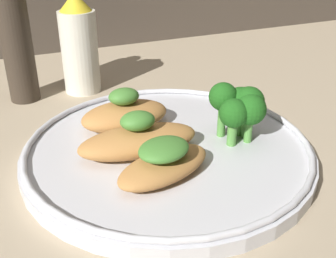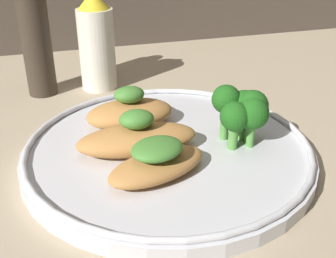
# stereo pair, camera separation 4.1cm
# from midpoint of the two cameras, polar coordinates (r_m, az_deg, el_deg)

# --- Properties ---
(ground_plane) EXTENTS (1.80, 1.80, 0.01)m
(ground_plane) POSITION_cam_midpoint_polar(r_m,az_deg,el_deg) (0.43, 2.74, -4.65)
(ground_plane) COLOR tan
(plate) EXTENTS (0.29, 0.29, 0.02)m
(plate) POSITION_cam_midpoint_polar(r_m,az_deg,el_deg) (0.43, 2.79, -2.95)
(plate) COLOR silver
(plate) RESTS_ON ground_plane
(grilled_meat_front) EXTENTS (0.11, 0.07, 0.04)m
(grilled_meat_front) POSITION_cam_midpoint_polar(r_m,az_deg,el_deg) (0.37, 1.72, -4.58)
(grilled_meat_front) COLOR #BC7F42
(grilled_meat_front) RESTS_ON plate
(grilled_meat_middle) EXTENTS (0.12, 0.05, 0.04)m
(grilled_meat_middle) POSITION_cam_midpoint_polar(r_m,az_deg,el_deg) (0.41, -1.41, -1.06)
(grilled_meat_middle) COLOR #BC7F42
(grilled_meat_middle) RESTS_ON plate
(grilled_meat_back) EXTENTS (0.10, 0.06, 0.05)m
(grilled_meat_back) POSITION_cam_midpoint_polar(r_m,az_deg,el_deg) (0.46, -2.62, 2.27)
(grilled_meat_back) COLOR #BC7F42
(grilled_meat_back) RESTS_ON plate
(broccoli_bunch) EXTENTS (0.05, 0.05, 0.06)m
(broccoli_bunch) POSITION_cam_midpoint_polar(r_m,az_deg,el_deg) (0.42, 12.94, 2.47)
(broccoli_bunch) COLOR #569942
(broccoli_bunch) RESTS_ON plate
(sauce_bottle) EXTENTS (0.05, 0.05, 0.13)m
(sauce_bottle) POSITION_cam_midpoint_polar(r_m,az_deg,el_deg) (0.59, -7.65, 11.44)
(sauce_bottle) COLOR silver
(sauce_bottle) RESTS_ON ground_plane
(pepper_grinder) EXTENTS (0.04, 0.04, 0.17)m
(pepper_grinder) POSITION_cam_midpoint_polar(r_m,az_deg,el_deg) (0.58, -15.56, 12.07)
(pepper_grinder) COLOR #382D23
(pepper_grinder) RESTS_ON ground_plane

